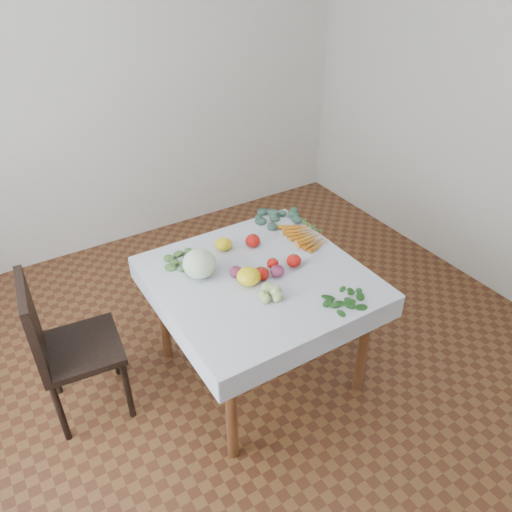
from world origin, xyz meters
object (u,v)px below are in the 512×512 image
(table, at_px, (259,290))
(cabbage, at_px, (199,264))
(heirloom_back, at_px, (223,244))
(chair, at_px, (61,342))
(carrot_bunch, at_px, (306,236))

(table, bearing_deg, cabbage, 148.46)
(cabbage, xyz_separation_m, heirloom_back, (0.24, 0.17, -0.05))
(chair, xyz_separation_m, carrot_bunch, (1.52, -0.12, 0.23))
(table, xyz_separation_m, chair, (-1.06, 0.30, -0.12))
(table, bearing_deg, chair, 164.12)
(table, distance_m, carrot_bunch, 0.51)
(table, xyz_separation_m, cabbage, (-0.28, 0.17, 0.19))
(cabbage, relative_size, carrot_bunch, 0.51)
(table, bearing_deg, heirloom_back, 96.99)
(chair, bearing_deg, heirloom_back, 2.19)
(table, distance_m, heirloom_back, 0.37)
(table, relative_size, heirloom_back, 9.46)
(table, height_order, carrot_bunch, carrot_bunch)
(table, xyz_separation_m, heirloom_back, (-0.04, 0.34, 0.14))
(table, height_order, cabbage, cabbage)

